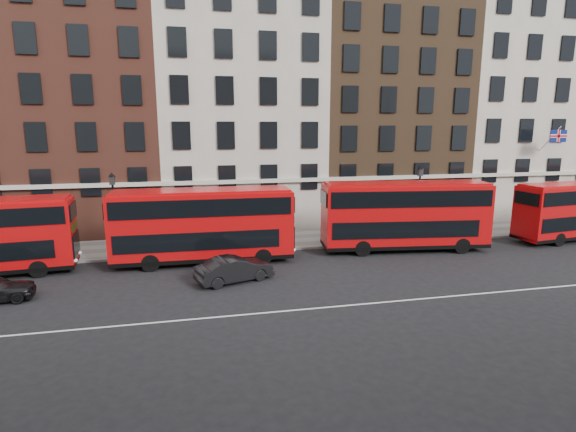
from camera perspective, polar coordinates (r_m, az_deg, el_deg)
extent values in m
plane|color=black|center=(22.89, -0.61, -9.97)|extent=(120.00, 120.00, 0.00)
cube|color=slate|center=(32.73, -4.38, -3.26)|extent=(80.00, 5.00, 0.15)
cube|color=gray|center=(30.34, -3.71, -4.42)|extent=(80.00, 0.30, 0.16)
cube|color=white|center=(21.09, 0.52, -11.90)|extent=(70.00, 0.12, 0.01)
cube|color=brown|center=(39.87, -25.44, 14.16)|extent=(12.80, 10.00, 22.00)
cube|color=#ABA497|center=(39.13, -6.18, 13.04)|extent=(12.80, 10.00, 19.00)
cube|color=brown|center=(42.54, 11.74, 14.09)|extent=(12.80, 10.00, 21.00)
cube|color=#B1AA99|center=(49.09, 25.82, 12.24)|extent=(12.80, 10.00, 20.00)
cube|color=black|center=(29.25, -25.30, -3.19)|extent=(0.26, 2.17, 1.28)
cube|color=black|center=(29.02, -25.48, -1.17)|extent=(0.24, 1.87, 0.41)
cylinder|color=black|center=(28.80, -29.10, -5.90)|extent=(1.01, 0.36, 0.99)
cylinder|color=black|center=(30.88, -28.29, -4.72)|extent=(1.01, 0.36, 0.99)
cube|color=#BE090C|center=(27.85, -10.72, -1.13)|extent=(10.88, 2.84, 4.07)
cube|color=black|center=(28.32, -10.58, -4.91)|extent=(10.88, 2.88, 0.25)
cube|color=black|center=(28.01, -11.30, -2.54)|extent=(9.65, 2.89, 1.08)
cube|color=black|center=(27.61, -10.82, 1.43)|extent=(10.47, 2.91, 1.03)
cube|color=#BE090C|center=(27.48, -10.88, 3.12)|extent=(10.57, 2.63, 0.19)
cube|color=black|center=(28.56, 0.34, -2.26)|extent=(0.14, 2.27, 1.34)
cube|color=black|center=(28.32, 0.35, -0.09)|extent=(0.13, 1.96, 0.43)
cylinder|color=black|center=(27.43, -3.19, -5.19)|extent=(1.04, 0.31, 1.03)
cylinder|color=black|center=(29.63, -3.80, -3.94)|extent=(1.04, 0.31, 1.03)
cylinder|color=black|center=(27.38, -17.07, -5.73)|extent=(1.04, 0.31, 1.03)
cylinder|color=black|center=(29.59, -16.62, -4.43)|extent=(1.04, 0.31, 1.03)
cube|color=#BE090C|center=(31.18, 14.63, 0.12)|extent=(11.26, 3.95, 4.15)
cube|color=black|center=(31.60, 14.45, -3.35)|extent=(11.27, 3.99, 0.25)
cube|color=black|center=(31.21, 14.02, -1.17)|extent=(10.02, 3.88, 1.10)
cube|color=black|center=(30.96, 14.75, 2.45)|extent=(10.86, 3.98, 1.05)
cube|color=#BE090C|center=(30.84, 14.83, 4.00)|extent=(10.93, 3.70, 0.19)
cube|color=black|center=(33.63, 23.49, -1.07)|extent=(0.36, 2.30, 1.37)
cube|color=black|center=(33.43, 23.64, 0.81)|extent=(0.33, 1.99, 0.44)
cylinder|color=black|center=(31.95, 21.21, -3.55)|extent=(1.08, 0.42, 1.05)
cylinder|color=black|center=(34.00, 19.46, -2.55)|extent=(1.08, 0.42, 1.05)
cylinder|color=black|center=(29.58, 9.46, -4.08)|extent=(1.08, 0.42, 1.05)
cylinder|color=black|center=(31.78, 8.38, -2.96)|extent=(1.08, 0.42, 1.05)
cube|color=black|center=(39.77, 32.62, -1.87)|extent=(10.31, 3.67, 0.23)
cube|color=black|center=(39.34, 32.54, -0.30)|extent=(9.17, 3.57, 1.01)
cylinder|color=black|center=(36.89, 31.17, -2.58)|extent=(0.99, 0.39, 0.96)
cylinder|color=black|center=(38.24, 28.70, -1.88)|extent=(0.99, 0.39, 0.96)
imported|color=black|center=(24.69, -6.80, -6.72)|extent=(4.48, 2.77, 1.39)
cylinder|color=black|center=(30.52, -21.10, -0.50)|extent=(0.14, 0.14, 4.60)
cylinder|color=black|center=(30.97, -20.83, -4.13)|extent=(0.32, 0.32, 0.60)
cube|color=#262626|center=(30.13, -21.44, 4.25)|extent=(0.32, 0.32, 0.55)
cone|color=black|center=(30.10, -21.49, 4.91)|extent=(0.44, 0.44, 0.25)
cylinder|color=black|center=(34.82, 16.22, 1.20)|extent=(0.14, 0.14, 4.60)
cylinder|color=black|center=(35.21, 16.04, -2.00)|extent=(0.32, 0.32, 0.60)
cube|color=#262626|center=(34.48, 16.46, 5.38)|extent=(0.32, 0.32, 0.55)
cone|color=black|center=(34.44, 16.49, 5.96)|extent=(0.44, 0.44, 0.25)
cylinder|color=black|center=(42.77, 32.47, 0.33)|extent=(0.12, 0.12, 2.60)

